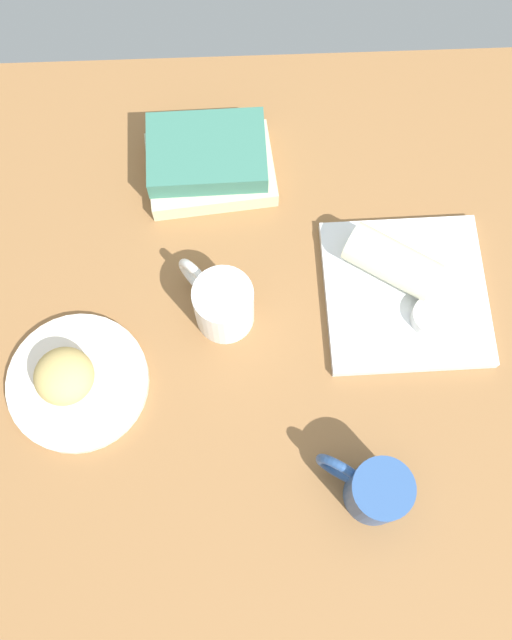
% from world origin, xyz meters
% --- Properties ---
extents(dining_table, '(1.10, 0.90, 0.04)m').
position_xyz_m(dining_table, '(0.00, 0.00, 0.02)').
color(dining_table, olive).
rests_on(dining_table, ground).
extents(round_plate, '(0.19, 0.19, 0.01)m').
position_xyz_m(round_plate, '(-0.28, -0.09, 0.05)').
color(round_plate, silver).
rests_on(round_plate, dining_table).
extents(scone_pastry, '(0.11, 0.11, 0.06)m').
position_xyz_m(scone_pastry, '(-0.29, -0.09, 0.08)').
color(scone_pastry, tan).
rests_on(scone_pastry, round_plate).
extents(square_plate, '(0.23, 0.23, 0.02)m').
position_xyz_m(square_plate, '(0.18, 0.02, 0.05)').
color(square_plate, white).
rests_on(square_plate, dining_table).
extents(sauce_cup, '(0.06, 0.06, 0.02)m').
position_xyz_m(sauce_cup, '(0.21, -0.02, 0.07)').
color(sauce_cup, silver).
rests_on(sauce_cup, square_plate).
extents(breakfast_wrap, '(0.14, 0.12, 0.06)m').
position_xyz_m(breakfast_wrap, '(0.16, 0.06, 0.08)').
color(breakfast_wrap, beige).
rests_on(breakfast_wrap, square_plate).
extents(book_stack, '(0.20, 0.15, 0.07)m').
position_xyz_m(book_stack, '(-0.09, 0.24, 0.07)').
color(book_stack, beige).
rests_on(book_stack, dining_table).
extents(coffee_mug, '(0.11, 0.11, 0.09)m').
position_xyz_m(coffee_mug, '(-0.08, 0.00, 0.09)').
color(coffee_mug, white).
rests_on(coffee_mug, dining_table).
extents(second_mug, '(0.12, 0.09, 0.09)m').
position_xyz_m(second_mug, '(0.11, -0.25, 0.09)').
color(second_mug, '#2D518C').
rests_on(second_mug, dining_table).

